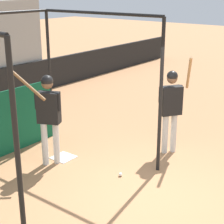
{
  "coord_description": "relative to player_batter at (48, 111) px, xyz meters",
  "views": [
    {
      "loc": [
        -5.07,
        -3.03,
        3.55
      ],
      "look_at": [
        0.8,
        1.51,
        1.05
      ],
      "focal_mm": 60.0,
      "sensor_mm": 36.0,
      "label": 1
    }
  ],
  "objects": [
    {
      "name": "ground_plane",
      "position": [
        0.22,
        -2.35,
        -1.17
      ],
      "size": [
        60.0,
        60.0,
        0.0
      ],
      "primitive_type": "plane",
      "color": "#A8754C"
    },
    {
      "name": "batting_cage",
      "position": [
        -0.57,
        0.59,
        0.11
      ],
      "size": [
        3.48,
        3.13,
        3.07
      ],
      "color": "black",
      "rests_on": "ground"
    },
    {
      "name": "home_plate",
      "position": [
        0.36,
        -0.0,
        -1.17
      ],
      "size": [
        0.44,
        0.44,
        0.02
      ],
      "color": "white",
      "rests_on": "ground"
    },
    {
      "name": "player_batter",
      "position": [
        0.0,
        0.0,
        0.0
      ],
      "size": [
        0.71,
        0.77,
        2.04
      ],
      "rotation": [
        0.0,
        0.0,
        2.01
      ],
      "color": "silver",
      "rests_on": "ground"
    },
    {
      "name": "player_waiting",
      "position": [
        2.04,
        -1.67,
        -0.03
      ],
      "size": [
        0.83,
        0.63,
        2.19
      ],
      "rotation": [
        0.0,
        0.0,
        -0.6
      ],
      "color": "silver",
      "rests_on": "ground"
    },
    {
      "name": "baseball",
      "position": [
        0.45,
        -1.49,
        -1.14
      ],
      "size": [
        0.07,
        0.07,
        0.07
      ],
      "color": "white",
      "rests_on": "ground"
    }
  ]
}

